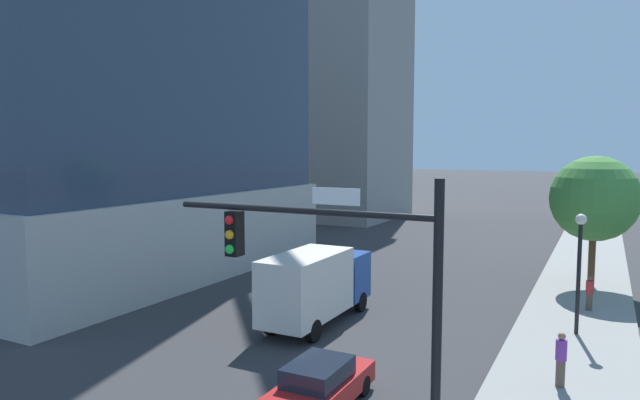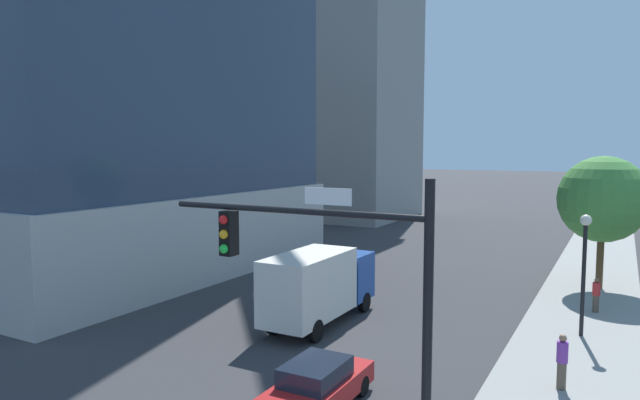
# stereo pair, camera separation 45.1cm
# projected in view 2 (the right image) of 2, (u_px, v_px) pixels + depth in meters

# --- Properties ---
(sidewalk) EXTENTS (4.69, 120.00, 0.15)m
(sidewalk) POSITION_uv_depth(u_px,v_px,m) (582.00, 324.00, 24.04)
(sidewalk) COLOR gray
(sidewalk) RESTS_ON ground
(construction_building) EXTENTS (21.48, 22.23, 39.42)m
(construction_building) POSITION_uv_depth(u_px,v_px,m) (340.00, 73.00, 62.06)
(construction_building) COLOR gray
(construction_building) RESTS_ON ground
(traffic_light_pole) EXTENTS (6.42, 0.48, 6.91)m
(traffic_light_pole) POSITION_uv_depth(u_px,v_px,m) (334.00, 282.00, 11.76)
(traffic_light_pole) COLOR black
(traffic_light_pole) RESTS_ON sidewalk
(street_lamp) EXTENTS (0.44, 0.44, 4.91)m
(street_lamp) POSITION_uv_depth(u_px,v_px,m) (584.00, 255.00, 22.02)
(street_lamp) COLOR black
(street_lamp) RESTS_ON sidewalk
(street_tree) EXTENTS (4.59, 4.59, 7.13)m
(street_tree) POSITION_uv_depth(u_px,v_px,m) (603.00, 199.00, 29.46)
(street_tree) COLOR brown
(street_tree) RESTS_ON sidewalk
(car_red) EXTENTS (1.79, 4.48, 1.46)m
(car_red) POSITION_uv_depth(u_px,v_px,m) (316.00, 387.00, 16.20)
(car_red) COLOR red
(car_red) RESTS_ON ground
(box_truck) EXTENTS (2.24, 6.91, 3.24)m
(box_truck) POSITION_uv_depth(u_px,v_px,m) (319.00, 283.00, 24.15)
(box_truck) COLOR #1E4799
(box_truck) RESTS_ON ground
(pedestrian_purple_shirt) EXTENTS (0.34, 0.34, 1.75)m
(pedestrian_purple_shirt) POSITION_uv_depth(u_px,v_px,m) (562.00, 361.00, 17.28)
(pedestrian_purple_shirt) COLOR brown
(pedestrian_purple_shirt) RESTS_ON sidewalk
(pedestrian_red_shirt) EXTENTS (0.34, 0.34, 1.59)m
(pedestrian_red_shirt) POSITION_uv_depth(u_px,v_px,m) (596.00, 295.00, 25.50)
(pedestrian_red_shirt) COLOR brown
(pedestrian_red_shirt) RESTS_ON sidewalk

